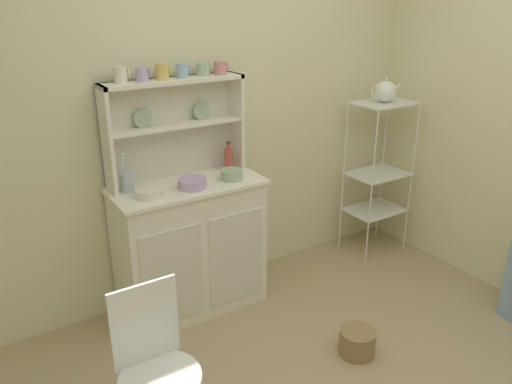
# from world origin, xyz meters

# --- Properties ---
(wall_back) EXTENTS (3.84, 0.05, 2.50)m
(wall_back) POSITION_xyz_m (0.00, 1.62, 1.25)
(wall_back) COLOR beige
(wall_back) RESTS_ON ground
(hutch_cabinet) EXTENTS (0.96, 0.45, 0.89)m
(hutch_cabinet) POSITION_xyz_m (-0.35, 1.37, 0.46)
(hutch_cabinet) COLOR silver
(hutch_cabinet) RESTS_ON ground
(hutch_shelf_unit) EXTENTS (0.89, 0.18, 0.63)m
(hutch_shelf_unit) POSITION_xyz_m (-0.35, 1.53, 1.26)
(hutch_shelf_unit) COLOR silver
(hutch_shelf_unit) RESTS_ON hutch_cabinet
(bakers_rack) EXTENTS (0.45, 0.33, 1.23)m
(bakers_rack) POSITION_xyz_m (1.27, 1.32, 0.76)
(bakers_rack) COLOR silver
(bakers_rack) RESTS_ON ground
(wire_chair) EXTENTS (0.36, 0.36, 0.85)m
(wire_chair) POSITION_xyz_m (-0.99, 0.39, 0.52)
(wire_chair) COLOR white
(wire_chair) RESTS_ON ground
(floor_basket) EXTENTS (0.21, 0.21, 0.16)m
(floor_basket) POSITION_xyz_m (0.25, 0.40, 0.08)
(floor_basket) COLOR #93754C
(floor_basket) RESTS_ON ground
(cup_cream_0) EXTENTS (0.08, 0.07, 0.09)m
(cup_cream_0) POSITION_xyz_m (-0.66, 1.49, 1.57)
(cup_cream_0) COLOR silver
(cup_cream_0) RESTS_ON hutch_shelf_unit
(cup_lilac_1) EXTENTS (0.09, 0.07, 0.08)m
(cup_lilac_1) POSITION_xyz_m (-0.54, 1.49, 1.56)
(cup_lilac_1) COLOR #B79ECC
(cup_lilac_1) RESTS_ON hutch_shelf_unit
(cup_gold_2) EXTENTS (0.09, 0.08, 0.09)m
(cup_gold_2) POSITION_xyz_m (-0.41, 1.49, 1.57)
(cup_gold_2) COLOR #DBB760
(cup_gold_2) RESTS_ON hutch_shelf_unit
(cup_sky_3) EXTENTS (0.08, 0.07, 0.08)m
(cup_sky_3) POSITION_xyz_m (-0.28, 1.49, 1.56)
(cup_sky_3) COLOR #8EB2D1
(cup_sky_3) RESTS_ON hutch_shelf_unit
(cup_sage_4) EXTENTS (0.10, 0.08, 0.08)m
(cup_sage_4) POSITION_xyz_m (-0.15, 1.49, 1.56)
(cup_sage_4) COLOR #9EB78E
(cup_sage_4) RESTS_ON hutch_shelf_unit
(cup_rose_5) EXTENTS (0.09, 0.08, 0.08)m
(cup_rose_5) POSITION_xyz_m (-0.03, 1.49, 1.56)
(cup_rose_5) COLOR #D17A84
(cup_rose_5) RESTS_ON hutch_shelf_unit
(bowl_mixing_large) EXTENTS (0.16, 0.16, 0.05)m
(bowl_mixing_large) POSITION_xyz_m (-0.63, 1.29, 0.91)
(bowl_mixing_large) COLOR silver
(bowl_mixing_large) RESTS_ON hutch_cabinet
(bowl_floral_medium) EXTENTS (0.17, 0.17, 0.06)m
(bowl_floral_medium) POSITION_xyz_m (-0.35, 1.29, 0.92)
(bowl_floral_medium) COLOR #B79ECC
(bowl_floral_medium) RESTS_ON hutch_cabinet
(bowl_cream_small) EXTENTS (0.14, 0.14, 0.06)m
(bowl_cream_small) POSITION_xyz_m (-0.07, 1.29, 0.92)
(bowl_cream_small) COLOR #9EB78E
(bowl_cream_small) RESTS_ON hutch_cabinet
(jam_bottle) EXTENTS (0.06, 0.06, 0.20)m
(jam_bottle) POSITION_xyz_m (0.00, 1.45, 0.97)
(jam_bottle) COLOR #B74C47
(jam_bottle) RESTS_ON hutch_cabinet
(utensil_jar) EXTENTS (0.08, 0.08, 0.24)m
(utensil_jar) POSITION_xyz_m (-0.70, 1.45, 0.95)
(utensil_jar) COLOR #B2B7C6
(utensil_jar) RESTS_ON hutch_cabinet
(porcelain_teapot) EXTENTS (0.25, 0.16, 0.18)m
(porcelain_teapot) POSITION_xyz_m (1.27, 1.32, 1.31)
(porcelain_teapot) COLOR white
(porcelain_teapot) RESTS_ON bakers_rack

